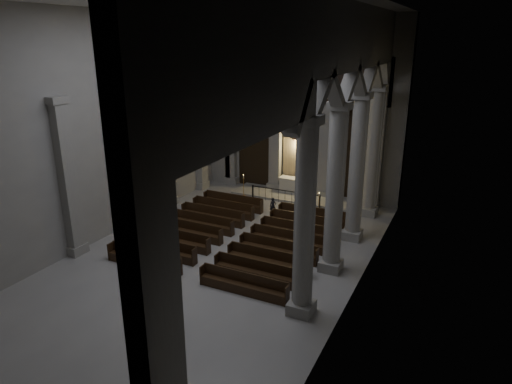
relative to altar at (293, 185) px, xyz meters
The scene contains 11 objects.
room 13.17m from the altar, 88.86° to the right, with size 24.00×24.10×12.00m.
sanctuary_wall 5.95m from the altar, 56.67° to the left, with size 14.00×0.77×12.00m.
right_arcade 13.46m from the altar, 59.89° to the right, with size 1.00×24.00×12.00m.
left_pilasters 10.60m from the altar, 130.30° to the right, with size 0.60×13.00×8.03m.
sanctuary_step 0.88m from the altar, 69.57° to the right, with size 8.50×2.60×0.15m, color gray.
altar is the anchor object (origin of this frame).
altar_rail 2.11m from the altar, 83.95° to the right, with size 4.91×0.09×0.96m.
candle_stand_left 3.58m from the altar, 145.76° to the right, with size 0.27×0.27×1.61m.
candle_stand_right 3.57m from the altar, 41.24° to the right, with size 0.21×0.21×1.22m.
pews 8.90m from the altar, 88.57° to the right, with size 9.58×9.40×0.93m.
worshipper 4.35m from the altar, 85.74° to the right, with size 0.41×0.27×1.13m, color black.
Camera 1 is at (10.81, -17.64, 10.58)m, focal length 32.00 mm.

